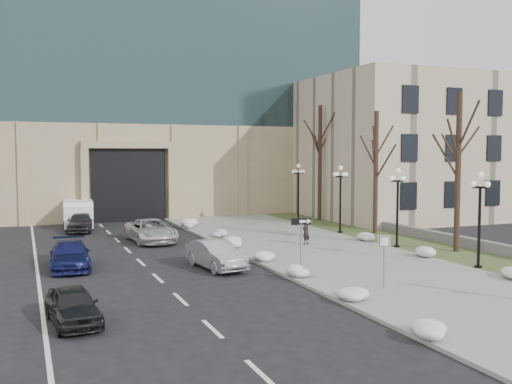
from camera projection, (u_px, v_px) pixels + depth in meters
ground at (417, 323)px, 18.93m from camera, size 160.00×160.00×0.00m
sidewalk at (313, 249)px, 33.17m from camera, size 9.00×40.00×0.12m
curb at (240, 254)px, 31.47m from camera, size 0.30×40.00×0.14m
grass_strip at (405, 242)px, 35.63m from camera, size 4.00×40.00×0.10m
stone_wall at (411, 232)px, 38.21m from camera, size 0.50×30.00×0.70m
office_tower at (126, 24)px, 57.11m from camera, size 40.00×24.70×36.00m
classical_building at (419, 149)px, 52.66m from camera, size 22.00×18.12×12.00m
car_a at (73, 306)px, 18.85m from camera, size 1.83×3.73×1.22m
car_b at (216, 255)px, 27.75m from camera, size 2.08×4.38×1.39m
car_c at (70, 255)px, 27.84m from camera, size 2.09×4.67×1.33m
car_d at (151, 231)px, 36.03m from camera, size 2.77×5.38×1.45m
car_e at (81, 222)px, 40.73m from camera, size 2.41×4.37×1.41m
pedestrian at (306, 232)px, 34.37m from camera, size 0.66×0.57×1.54m
box_truck at (78, 214)px, 44.09m from camera, size 2.58×6.27×1.94m
one_way_sign at (304, 228)px, 26.51m from camera, size 0.98×0.31×2.63m
keep_sign at (384, 250)px, 23.14m from camera, size 0.48×0.20×2.30m
snow_clump_a at (438, 333)px, 17.02m from camera, size 1.10×1.60×0.36m
snow_clump_b at (355, 295)px, 21.56m from camera, size 1.10×1.60×0.36m
snow_clump_c at (305, 275)px, 25.07m from camera, size 1.10×1.60×0.36m
snow_clump_d at (263, 258)px, 29.02m from camera, size 1.10×1.60×0.36m
snow_clump_e at (233, 244)px, 33.48m from camera, size 1.10×1.60×0.36m
snow_clump_f at (218, 235)px, 37.22m from camera, size 1.10×1.60×0.36m
snow_clump_g at (190, 225)px, 42.05m from camera, size 1.10×1.60×0.36m
snow_clump_i at (425, 253)px, 30.32m from camera, size 1.10×1.60×0.36m
snow_clump_j at (364, 237)px, 35.99m from camera, size 1.10×1.60×0.36m
lamppost_a at (480, 206)px, 27.39m from camera, size 1.18×1.18×4.76m
lamppost_b at (398, 197)px, 33.39m from camera, size 1.18×1.18×4.76m
lamppost_c at (340, 190)px, 39.39m from camera, size 1.18×1.18×4.76m
lamppost_d at (298, 185)px, 45.39m from camera, size 1.18×1.18×4.76m
tree_near at (459, 150)px, 31.72m from camera, size 3.20×3.20×9.00m
tree_mid at (376, 155)px, 39.13m from camera, size 3.20×3.20×8.50m
tree_far at (320, 146)px, 46.47m from camera, size 3.20×3.20×9.50m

